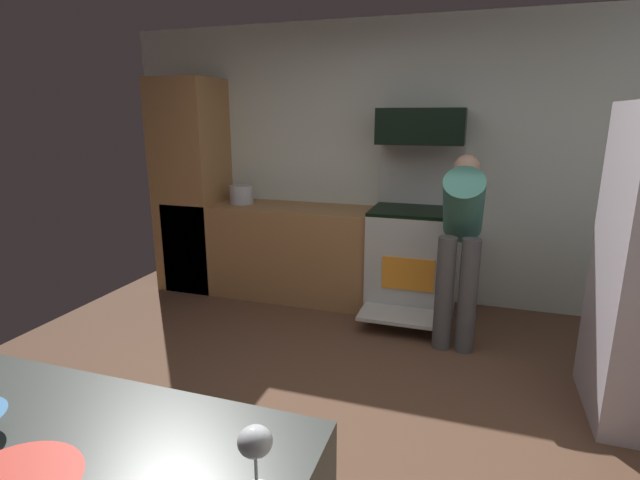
% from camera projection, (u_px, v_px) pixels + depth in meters
% --- Properties ---
extents(ground_plane, '(5.20, 4.80, 0.02)m').
position_uv_depth(ground_plane, '(300.00, 429.00, 2.77)').
color(ground_plane, brown).
extents(wall_back, '(5.20, 0.12, 2.60)m').
position_uv_depth(wall_back, '(384.00, 164.00, 4.59)').
color(wall_back, silver).
rests_on(wall_back, ground).
extents(lower_cabinet_run, '(2.40, 0.60, 0.90)m').
position_uv_depth(lower_cabinet_run, '(284.00, 251.00, 4.75)').
color(lower_cabinet_run, '#9B6C41').
rests_on(lower_cabinet_run, ground).
extents(cabinet_column, '(0.60, 0.60, 2.10)m').
position_uv_depth(cabinet_column, '(192.00, 186.00, 4.90)').
color(cabinet_column, '#9B6C41').
rests_on(cabinet_column, ground).
extents(oven_range, '(0.76, 1.00, 1.51)m').
position_uv_depth(oven_range, '(413.00, 257.00, 4.34)').
color(oven_range, '#B9BAB5').
rests_on(oven_range, ground).
extents(microwave, '(0.74, 0.38, 0.31)m').
position_uv_depth(microwave, '(421.00, 126.00, 4.13)').
color(microwave, black).
rests_on(microwave, oven_range).
extents(person_cook, '(0.31, 0.65, 1.45)m').
position_uv_depth(person_cook, '(461.00, 235.00, 3.62)').
color(person_cook, '#4B4B4B').
rests_on(person_cook, ground).
extents(wine_glass_extra, '(0.08, 0.08, 0.17)m').
position_uv_depth(wine_glass_extra, '(255.00, 444.00, 1.09)').
color(wine_glass_extra, silver).
rests_on(wine_glass_extra, counter_island).
extents(stock_pot, '(0.23, 0.23, 0.18)m').
position_uv_depth(stock_pot, '(242.00, 195.00, 4.75)').
color(stock_pot, '#B0B4BD').
rests_on(stock_pot, lower_cabinet_run).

